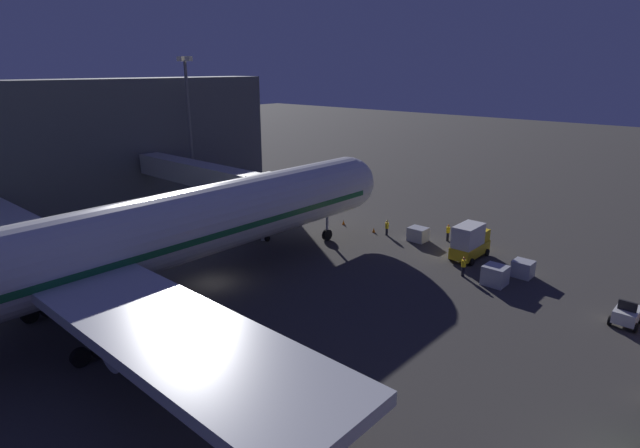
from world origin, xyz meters
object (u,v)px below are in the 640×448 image
Objects in this scene: ground_crew_near_nose_gear at (448,232)px; baggage_container_mid_row at (523,269)px; airliner_at_gate at (79,255)px; traffic_cone_nose_starboard at (344,222)px; ground_crew_marshaller_fwd at (387,227)px; baggage_tug_spare at (627,315)px; ground_crew_by_tug at (463,266)px; traffic_cone_nose_port at (374,230)px; baggage_container_near_belt at (495,275)px; cargo_truck_aft at (470,241)px; apron_floodlight_mast at (189,120)px; baggage_container_far_row at (418,234)px; jet_bridge at (214,178)px.

baggage_container_mid_row is at bearing 156.21° from ground_crew_near_nose_gear.
airliner_at_gate is 117.59× the size of traffic_cone_nose_starboard.
ground_crew_near_nose_gear reaches higher than ground_crew_marshaller_fwd.
baggage_tug_spare is at bearing 167.89° from ground_crew_marshaller_fwd.
airliner_at_gate is 35.66× the size of ground_crew_by_tug.
baggage_tug_spare reaches higher than traffic_cone_nose_port.
baggage_container_near_belt is at bearing 167.31° from traffic_cone_nose_starboard.
traffic_cone_nose_port is 1.00× the size of traffic_cone_nose_starboard.
ground_crew_near_nose_gear is (8.47, -7.54, 0.18)m from baggage_container_near_belt.
baggage_tug_spare is (-28.30, -26.19, -4.86)m from airliner_at_gate.
ground_crew_by_tug is (-1.60, 4.44, -0.78)m from cargo_truck_aft.
airliner_at_gate reaches higher than ground_crew_marshaller_fwd.
airliner_at_gate is at bearing 42.78° from baggage_tug_spare.
ground_crew_marshaller_fwd is at bearing -18.34° from baggage_container_near_belt.
cargo_truck_aft reaches higher than baggage_container_mid_row.
airliner_at_gate is 37.27m from apron_floodlight_mast.
baggage_container_far_row is at bearing -170.55° from apron_floodlight_mast.
ground_crew_near_nose_gear is 1.02× the size of ground_crew_by_tug.
cargo_truck_aft is 2.67× the size of ground_crew_by_tug.
ground_crew_by_tug is (-15.44, -26.49, -4.64)m from airliner_at_gate.
baggage_container_far_row is 3.45× the size of traffic_cone_nose_port.
traffic_cone_nose_port is at bearing 180.00° from traffic_cone_nose_starboard.
baggage_tug_spare is 21.73m from baggage_container_far_row.
ground_crew_by_tug is at bearing 145.01° from baggage_container_far_row.
baggage_container_near_belt is 0.99× the size of baggage_container_far_row.
apron_floodlight_mast is 10.20× the size of baggage_container_near_belt.
traffic_cone_nose_port is at bearing -170.51° from apron_floodlight_mast.
ground_crew_near_nose_gear is 9.54m from ground_crew_by_tug.
ground_crew_marshaller_fwd reaches higher than baggage_container_mid_row.
baggage_container_far_row is at bearing 40.77° from ground_crew_near_nose_gear.
baggage_container_near_belt is 21.01m from traffic_cone_nose_starboard.
jet_bridge is 29.56m from ground_crew_by_tug.
airliner_at_gate is 3.37× the size of apron_floodlight_mast.
baggage_tug_spare is at bearing 178.67° from ground_crew_by_tug.
cargo_truck_aft is 6.24m from baggage_container_near_belt.
ground_crew_near_nose_gear is 1.07× the size of ground_crew_marshaller_fwd.
cargo_truck_aft is 5.24m from ground_crew_near_nose_gear.
apron_floodlight_mast reaches higher than cargo_truck_aft.
baggage_container_far_row is (-7.40, -32.11, -4.90)m from airliner_at_gate.
airliner_at_gate is 31.01m from ground_crew_by_tug.
baggage_container_near_belt reaches higher than traffic_cone_nose_starboard.
baggage_tug_spare is at bearing 177.36° from baggage_container_near_belt.
traffic_cone_nose_port and traffic_cone_nose_starboard have the same top height.
apron_floodlight_mast is 46.21m from baggage_container_mid_row.
ground_crew_near_nose_gear reaches higher than traffic_cone_nose_port.
ground_crew_near_nose_gear is 3.36× the size of traffic_cone_nose_port.
baggage_container_mid_row is at bearing -164.97° from jet_bridge.
ground_crew_marshaller_fwd is at bearing -96.97° from airliner_at_gate.
jet_bridge is 13.18× the size of baggage_container_far_row.
cargo_truck_aft reaches higher than baggage_tug_spare.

